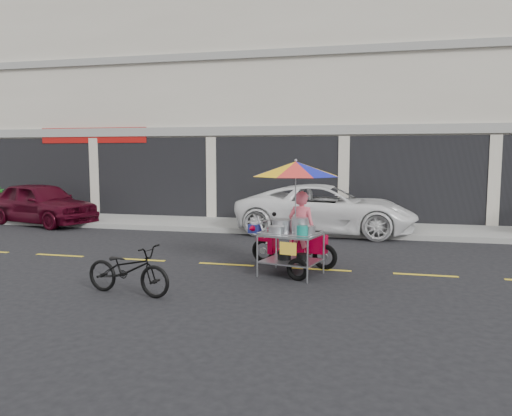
% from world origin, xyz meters
% --- Properties ---
extents(ground, '(90.00, 90.00, 0.00)m').
position_xyz_m(ground, '(0.00, 0.00, 0.00)').
color(ground, black).
extents(sidewalk, '(45.00, 3.00, 0.15)m').
position_xyz_m(sidewalk, '(0.00, 5.50, 0.07)').
color(sidewalk, gray).
rests_on(sidewalk, ground).
extents(shophouse_block, '(36.00, 8.11, 10.40)m').
position_xyz_m(shophouse_block, '(2.82, 10.59, 4.24)').
color(shophouse_block, beige).
rests_on(shophouse_block, ground).
extents(centerline, '(42.00, 0.10, 0.01)m').
position_xyz_m(centerline, '(0.00, 0.00, 0.00)').
color(centerline, gold).
rests_on(centerline, ground).
extents(maroon_sedan, '(4.42, 2.73, 1.40)m').
position_xyz_m(maroon_sedan, '(-9.74, 4.40, 0.70)').
color(maroon_sedan, '#3E0514').
rests_on(maroon_sedan, ground).
extents(white_pickup, '(5.21, 2.46, 1.44)m').
position_xyz_m(white_pickup, '(-0.38, 4.70, 0.72)').
color(white_pickup, white).
rests_on(white_pickup, ground).
extents(near_bicycle, '(1.67, 0.81, 0.84)m').
position_xyz_m(near_bicycle, '(-2.91, -2.55, 0.42)').
color(near_bicycle, black).
rests_on(near_bicycle, ground).
extents(food_vendor_rig, '(2.21, 2.14, 2.24)m').
position_xyz_m(food_vendor_rig, '(-0.48, -0.29, 1.40)').
color(food_vendor_rig, black).
rests_on(food_vendor_rig, ground).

